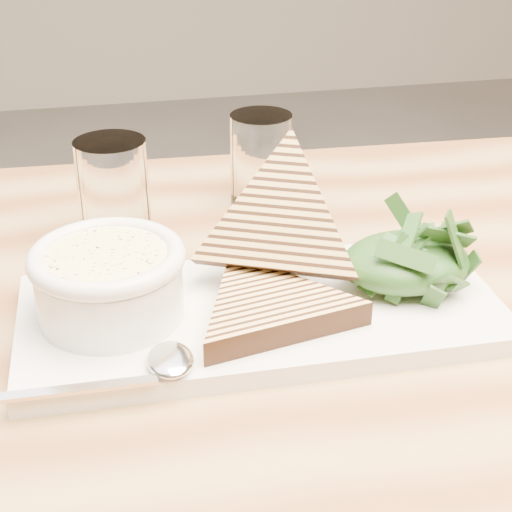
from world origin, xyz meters
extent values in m
cube|color=#A8824B|center=(-0.15, -0.04, 0.71)|extent=(1.36, 0.94, 0.04)
cube|color=white|center=(-0.18, 0.02, 0.73)|extent=(0.39, 0.18, 0.02)
cylinder|color=white|center=(-0.30, 0.03, 0.77)|extent=(0.11, 0.11, 0.04)
cylinder|color=#FCEF97|center=(-0.30, 0.03, 0.79)|extent=(0.10, 0.10, 0.01)
torus|color=white|center=(-0.30, 0.03, 0.79)|extent=(0.12, 0.12, 0.01)
ellipsoid|color=black|center=(-0.06, 0.03, 0.76)|extent=(0.11, 0.09, 0.04)
ellipsoid|color=silver|center=(-0.27, -0.04, 0.75)|extent=(0.03, 0.05, 0.01)
cube|color=silver|center=(-0.33, -0.06, 0.75)|extent=(0.11, 0.01, 0.00)
cylinder|color=white|center=(-0.29, 0.19, 0.78)|extent=(0.07, 0.07, 0.10)
cylinder|color=white|center=(-0.13, 0.25, 0.78)|extent=(0.06, 0.06, 0.10)
camera|label=1|loc=(-0.30, -0.50, 1.08)|focal=55.00mm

